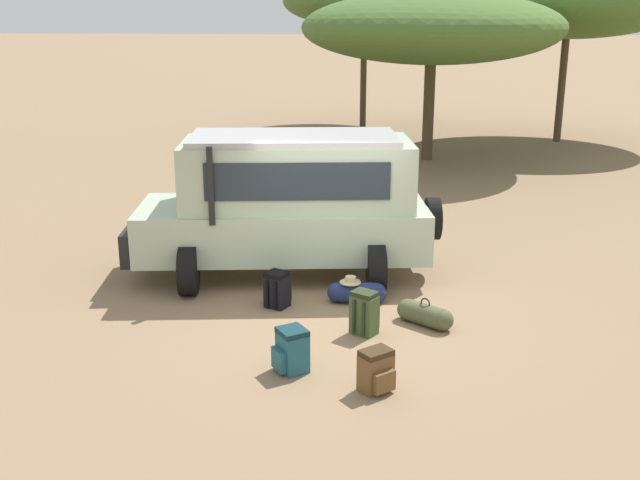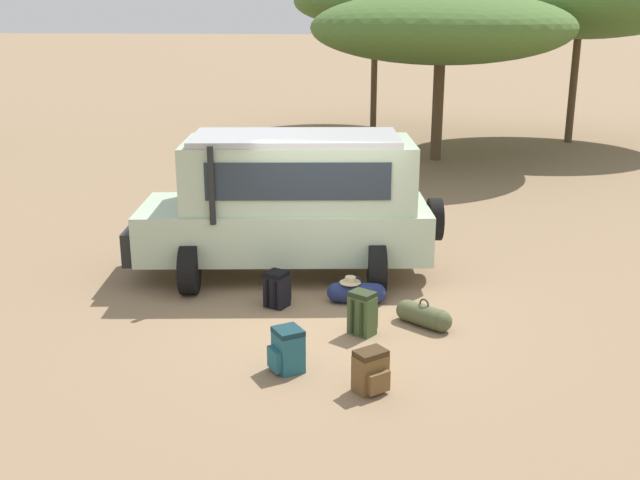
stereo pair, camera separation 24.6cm
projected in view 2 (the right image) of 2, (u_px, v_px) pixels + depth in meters
ground_plane at (326, 316)px, 11.27m from camera, size 320.00×320.00×0.00m
safari_vehicle at (291, 201)px, 12.78m from camera, size 5.46×3.17×2.44m
backpack_beside_front_wheel at (371, 372)px, 8.97m from camera, size 0.48×0.47×0.53m
backpack_cluster_center at (277, 289)px, 11.58m from camera, size 0.42×0.46×0.57m
backpack_near_rear_wheel at (363, 313)px, 10.57m from camera, size 0.44×0.44×0.64m
backpack_outermost at (287, 350)px, 9.49m from camera, size 0.51×0.50×0.57m
duffel_bag_low_black_case at (356, 292)px, 11.76m from camera, size 0.93×0.37×0.43m
duffel_bag_soft_canvas at (424, 315)px, 10.89m from camera, size 0.81×0.67×0.42m
acacia_tree_left_mid at (376, 2)px, 28.49m from camera, size 6.25×6.82×5.77m
acacia_tree_centre_back at (441, 28)px, 22.20m from camera, size 7.81×8.06×5.03m
acacia_tree_right_mid at (581, 3)px, 25.19m from camera, size 7.61×6.92×5.89m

